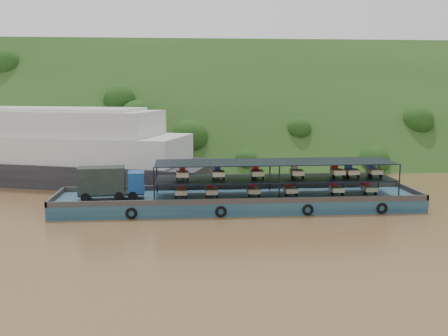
{
  "coord_description": "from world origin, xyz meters",
  "views": [
    {
      "loc": [
        -6.32,
        -49.04,
        11.54
      ],
      "look_at": [
        -2.0,
        3.0,
        3.2
      ],
      "focal_mm": 40.0,
      "sensor_mm": 36.0,
      "label": 1
    }
  ],
  "objects": [
    {
      "name": "hillside",
      "position": [
        0.0,
        36.0,
        0.0
      ],
      "size": [
        140.0,
        39.6,
        39.6
      ],
      "primitive_type": "cube",
      "rotation": [
        0.79,
        0.0,
        0.0
      ],
      "color": "#1C3714",
      "rests_on": "ground"
    },
    {
      "name": "ground",
      "position": [
        0.0,
        0.0,
        0.0
      ],
      "size": [
        160.0,
        160.0,
        0.0
      ],
      "primitive_type": "plane",
      "color": "brown",
      "rests_on": "ground"
    },
    {
      "name": "passenger_ferry",
      "position": [
        -24.93,
        15.64,
        3.98
      ],
      "size": [
        46.64,
        25.25,
        9.19
      ],
      "rotation": [
        0.0,
        0.0,
        -0.33
      ],
      "color": "black",
      "rests_on": "ground"
    },
    {
      "name": "cargo_barge",
      "position": [
        -1.62,
        -1.88,
        1.08
      ],
      "size": [
        35.0,
        7.18,
        4.54
      ],
      "color": "#15314C",
      "rests_on": "ground"
    }
  ]
}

